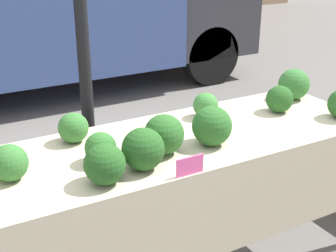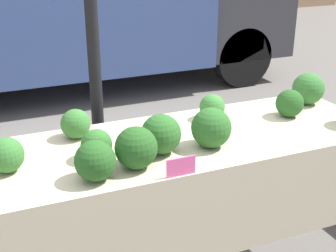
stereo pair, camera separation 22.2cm
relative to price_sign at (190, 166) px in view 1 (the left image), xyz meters
The scene contains 13 objects.
tent_pole 1.02m from the price_sign, 97.03° to the left, with size 0.07×0.07×2.54m.
market_table 0.32m from the price_sign, 73.05° to the left, with size 2.21×0.70×0.80m.
broccoli_head_0 0.73m from the price_sign, 154.26° to the left, with size 0.15×0.15×0.15m.
broccoli_head_2 0.21m from the price_sign, 135.61° to the left, with size 0.18×0.18×0.18m.
broccoli_head_3 1.17m from the price_sign, 26.26° to the left, with size 0.19×0.19×0.19m.
broccoli_head_4 0.67m from the price_sign, 51.11° to the left, with size 0.14×0.14×0.14m.
broccoli_head_5 0.24m from the price_sign, 88.37° to the left, with size 0.18×0.18×0.18m.
broccoli_head_6 0.64m from the price_sign, 119.50° to the left, with size 0.15×0.15×0.15m.
broccoli_head_7 0.35m from the price_sign, 162.65° to the left, with size 0.17×0.17×0.17m.
broccoli_head_8 0.33m from the price_sign, 39.90° to the left, with size 0.19×0.19×0.19m.
broccoli_head_9 0.40m from the price_sign, 134.45° to the left, with size 0.14×0.14×0.14m.
broccoli_head_10 0.91m from the price_sign, 25.21° to the left, with size 0.15×0.15×0.15m.
price_sign is the anchor object (origin of this frame).
Camera 1 is at (-1.00, -1.80, 1.73)m, focal length 50.00 mm.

